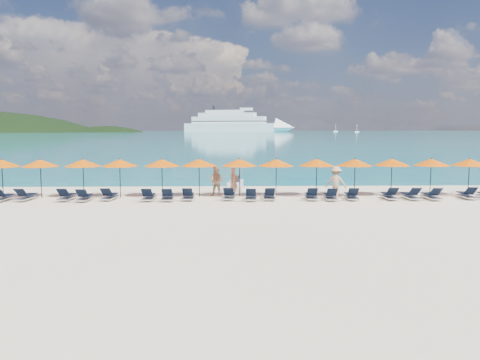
{
  "coord_description": "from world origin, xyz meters",
  "views": [
    {
      "loc": [
        -0.68,
        -22.22,
        3.96
      ],
      "look_at": [
        0.0,
        3.0,
        1.2
      ],
      "focal_mm": 35.0,
      "sensor_mm": 36.0,
      "label": 1
    }
  ],
  "objects": [
    {
      "name": "ground",
      "position": [
        0.0,
        0.0,
        0.0
      ],
      "size": [
        1400.0,
        1400.0,
        0.0
      ],
      "primitive_type": "plane",
      "color": "beige"
    },
    {
      "name": "sea",
      "position": [
        0.0,
        660.0,
        0.01
      ],
      "size": [
        1600.0,
        1300.0,
        0.01
      ],
      "primitive_type": "cube",
      "color": "#1FA9B2",
      "rests_on": "ground"
    },
    {
      "name": "headland_small",
      "position": [
        -150.0,
        560.0,
        -35.0
      ],
      "size": [
        162.0,
        126.0,
        85.5
      ],
      "color": "black",
      "rests_on": "ground"
    },
    {
      "name": "cruise_ship",
      "position": [
        16.14,
        609.08,
        10.89
      ],
      "size": [
        150.43,
        69.14,
        41.87
      ],
      "rotation": [
        0.0,
        0.0,
        -0.31
      ],
      "color": "white",
      "rests_on": "ground"
    },
    {
      "name": "sailboat_near",
      "position": [
        138.91,
        578.84,
        1.12
      ],
      "size": [
        5.93,
        1.98,
        10.87
      ],
      "color": "white",
      "rests_on": "ground"
    },
    {
      "name": "sailboat_far",
      "position": [
        150.24,
        520.63,
        0.99
      ],
      "size": [
        5.28,
        1.76,
        9.69
      ],
      "color": "white",
      "rests_on": "ground"
    },
    {
      "name": "jetski",
      "position": [
        -0.16,
        8.15,
        0.35
      ],
      "size": [
        1.13,
        2.46,
        0.85
      ],
      "rotation": [
        0.0,
        0.0,
        -0.1
      ],
      "color": "silver",
      "rests_on": "ground"
    },
    {
      "name": "beachgoer_a",
      "position": [
        -0.31,
        5.07,
        0.84
      ],
      "size": [
        0.72,
        0.72,
        1.69
      ],
      "primitive_type": "imported",
      "rotation": [
        0.0,
        0.0,
        0.78
      ],
      "color": "tan",
      "rests_on": "ground"
    },
    {
      "name": "beachgoer_b",
      "position": [
        -1.31,
        5.11,
        0.89
      ],
      "size": [
        0.98,
        0.74,
        1.79
      ],
      "primitive_type": "imported",
      "rotation": [
        0.0,
        0.0,
        -0.3
      ],
      "color": "tan",
      "rests_on": "ground"
    },
    {
      "name": "beachgoer_c",
      "position": [
        5.53,
        4.2,
        0.92
      ],
      "size": [
        1.3,
        0.88,
        1.85
      ],
      "primitive_type": "imported",
      "rotation": [
        0.0,
        0.0,
        2.85
      ],
      "color": "tan",
      "rests_on": "ground"
    },
    {
      "name": "umbrella_0",
      "position": [
        -13.56,
        4.72,
        2.02
      ],
      "size": [
        2.1,
        2.1,
        2.28
      ],
      "color": "black",
      "rests_on": "ground"
    },
    {
      "name": "umbrella_1",
      "position": [
        -11.41,
        4.77,
        2.02
      ],
      "size": [
        2.1,
        2.1,
        2.28
      ],
      "color": "black",
      "rests_on": "ground"
    },
    {
      "name": "umbrella_2",
      "position": [
        -9.01,
        4.87,
        2.02
      ],
      "size": [
        2.1,
        2.1,
        2.28
      ],
      "color": "black",
      "rests_on": "ground"
    },
    {
      "name": "umbrella_3",
      "position": [
        -6.89,
        4.82,
        2.02
      ],
      "size": [
        2.1,
        2.1,
        2.28
      ],
      "color": "black",
      "rests_on": "ground"
    },
    {
      "name": "umbrella_4",
      "position": [
        -4.47,
        4.85,
        2.02
      ],
      "size": [
        2.1,
        2.1,
        2.28
      ],
      "color": "black",
      "rests_on": "ground"
    },
    {
      "name": "umbrella_5",
      "position": [
        -2.33,
        4.93,
        2.02
      ],
      "size": [
        2.1,
        2.1,
        2.28
      ],
      "color": "black",
      "rests_on": "ground"
    },
    {
      "name": "umbrella_6",
      "position": [
        0.03,
        4.89,
        2.02
      ],
      "size": [
        2.1,
        2.1,
        2.28
      ],
      "color": "black",
      "rests_on": "ground"
    },
    {
      "name": "umbrella_7",
      "position": [
        2.16,
        4.83,
        2.02
      ],
      "size": [
        2.1,
        2.1,
        2.28
      ],
      "color": "black",
      "rests_on": "ground"
    },
    {
      "name": "umbrella_8",
      "position": [
        4.54,
        4.9,
        2.02
      ],
      "size": [
        2.1,
        2.1,
        2.28
      ],
      "color": "black",
      "rests_on": "ground"
    },
    {
      "name": "umbrella_9",
      "position": [
        6.78,
        4.82,
        2.02
      ],
      "size": [
        2.1,
        2.1,
        2.28
      ],
      "color": "black",
      "rests_on": "ground"
    },
    {
      "name": "umbrella_10",
      "position": [
        9.01,
        4.95,
        2.02
      ],
      "size": [
        2.1,
        2.1,
        2.28
      ],
      "color": "black",
      "rests_on": "ground"
    },
    {
      "name": "umbrella_11",
      "position": [
        11.32,
        4.9,
        2.02
      ],
      "size": [
        2.1,
        2.1,
        2.28
      ],
      "color": "black",
      "rests_on": "ground"
    },
    {
      "name": "umbrella_12",
      "position": [
        13.53,
        4.76,
        2.02
      ],
      "size": [
        2.1,
        2.1,
        2.28
      ],
      "color": "black",
      "rests_on": "ground"
    },
    {
      "name": "lounger_1",
      "position": [
        -13.06,
        3.64,
        0.24
      ],
      "size": [
        0.65,
        1.71,
        0.66
      ],
      "rotation": [
        0.0,
        0.0,
        -0.02
      ],
      "color": "silver",
      "rests_on": "ground"
    },
    {
      "name": "lounger_2",
      "position": [
        -11.89,
        3.78,
        0.24
      ],
      "size": [
        0.76,
        1.74,
        0.66
      ],
      "rotation": [
        0.0,
        0.0,
        -0.08
      ],
      "color": "silver",
      "rests_on": "ground"
    },
    {
      "name": "lounger_3",
      "position": [
        -9.63,
        3.72,
        0.24
      ],
      "size": [
        0.65,
        1.71,
        0.66
      ],
      "rotation": [
        0.0,
        0.0,
        -0.02
      ],
      "color": "silver",
      "rests_on": "ground"
    },
    {
      "name": "lounger_4",
      "position": [
        -8.56,
        3.47,
        0.24
      ],
      "size": [
        0.66,
        1.71,
        0.66
      ],
      "rotation": [
        0.0,
        0.0,
        0.02
      ],
      "color": "silver",
      "rests_on": "ground"
    },
    {
      "name": "lounger_5",
      "position": [
        -7.29,
        3.83,
        0.24
      ],
      "size": [
        0.73,
        1.74,
        0.66
      ],
      "rotation": [
        0.0,
        0.0,
        -0.06
      ],
      "color": "silver",
      "rests_on": "ground"
    },
    {
      "name": "lounger_6",
      "position": [
        -5.07,
        3.59,
        0.24
      ],
      "size": [
        0.63,
        1.71,
        0.66
      ],
      "rotation": [
        0.0,
        0.0,
        -0.01
      ],
      "color": "silver",
      "rests_on": "ground"
    },
    {
      "name": "lounger_7",
      "position": [
        -4.01,
        3.54,
        0.24
      ],
      "size": [
        0.73,
        1.74,
        0.66
      ],
      "rotation": [
        0.0,
        0.0,
        0.06
      ],
      "color": "silver",
      "rests_on": "ground"
    },
    {
      "name": "lounger_8",
      "position": [
        -2.88,
        3.73,
        0.24
      ],
      "size": [
        0.63,
        1.7,
        0.66
      ],
      "rotation": [
        0.0,
        0.0,
        0.01
      ],
      "color": "silver",
      "rests_on": "ground"
    },
    {
      "name": "lounger_9",
      "position": [
        -0.58,
        3.81,
        0.24
      ],
      "size": [
        0.76,
        1.75,
        0.66
      ],
      "rotation": [
        0.0,
        0.0,
        -0.09
      ],
      "color": "silver",
      "rests_on": "ground"
    },
    {
      "name": "lounger_10",
      "position": [
        0.62,
        3.51,
        0.24
      ],
      "size": [
        0.71,
        1.73,
        0.66
      ],
      "rotation": [
        0.0,
        0.0,
        -0.05
      ],
      "color": "silver",
      "rests_on": "ground"
    },
    {
      "name": "lounger_11",
      "position": [
        1.66,
        3.68,
        0.24
      ],
      "size": [
        0.69,
        1.72,
        0.66
      ],
      "rotation": [
        0.0,
        0.0,
        -0.04
      ],
      "color": "silver",
      "rests_on": "ground"
    },
    {
      "name": "lounger_12",
      "position": [
        4.01,
        3.61,
        0.24
      ],
      "size": [
        0.74,
        1.74,
        0.66
      ],
      "rotation": [
        0.0,
        0.0,
        -0.07
      ],
      "color": "silver",
      "rests_on": "ground"
    },
    {
      "name": "lounger_13",
      "position": [
        5.07,
        3.46,
        0.24
      ],
      "size": [
        0.74,
        1.74,
        0.66
      ],
      "rotation": [
        0.0,
        0.0,
        -0.07
      ],
      "color": "silver",
      "rests_on": "ground"
    },
    {
      "name": "lounger_14",
      "position": [
        6.28,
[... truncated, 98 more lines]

